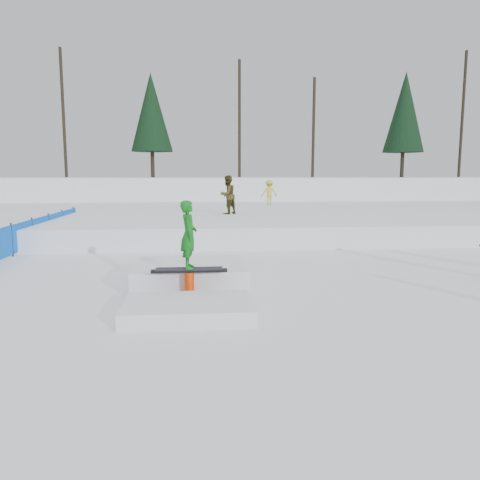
{
  "coord_description": "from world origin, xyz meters",
  "views": [
    {
      "loc": [
        -0.48,
        -8.95,
        2.65
      ],
      "look_at": [
        0.5,
        2.0,
        1.1
      ],
      "focal_mm": 35.0,
      "sensor_mm": 36.0,
      "label": 1
    }
  ],
  "objects": [
    {
      "name": "ground",
      "position": [
        0.0,
        0.0,
        0.0
      ],
      "size": [
        120.0,
        120.0,
        0.0
      ],
      "primitive_type": "plane",
      "color": "white"
    },
    {
      "name": "snow_berm",
      "position": [
        0.0,
        30.0,
        1.2
      ],
      "size": [
        60.0,
        14.0,
        2.4
      ],
      "primitive_type": "cube",
      "color": "white",
      "rests_on": "ground"
    },
    {
      "name": "snow_midrise",
      "position": [
        0.0,
        16.0,
        0.4
      ],
      "size": [
        50.0,
        18.0,
        0.8
      ],
      "primitive_type": "cube",
      "color": "white",
      "rests_on": "ground"
    },
    {
      "name": "safety_fence",
      "position": [
        -6.5,
        6.6,
        0.55
      ],
      "size": [
        0.05,
        16.0,
        1.1
      ],
      "color": "blue",
      "rests_on": "ground"
    },
    {
      "name": "treeline",
      "position": [
        6.18,
        28.28,
        7.45
      ],
      "size": [
        40.24,
        4.22,
        10.5
      ],
      "color": "black",
      "rests_on": "snow_berm"
    },
    {
      "name": "walker_olive",
      "position": [
        0.89,
        12.86,
        1.7
      ],
      "size": [
        1.1,
        1.1,
        1.8
      ],
      "primitive_type": "imported",
      "rotation": [
        0.0,
        0.0,
        3.9
      ],
      "color": "#353111",
      "rests_on": "snow_midrise"
    },
    {
      "name": "walker_ygreen",
      "position": [
        3.8,
        19.11,
        1.56
      ],
      "size": [
        0.99,
        0.58,
        1.51
      ],
      "primitive_type": "imported",
      "rotation": [
        0.0,
        0.0,
        3.16
      ],
      "color": "gold",
      "rests_on": "snow_midrise"
    },
    {
      "name": "jib_rail_feature",
      "position": [
        -0.69,
        1.34,
        0.3
      ],
      "size": [
        2.6,
        4.4,
        2.11
      ],
      "color": "white",
      "rests_on": "ground"
    }
  ]
}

